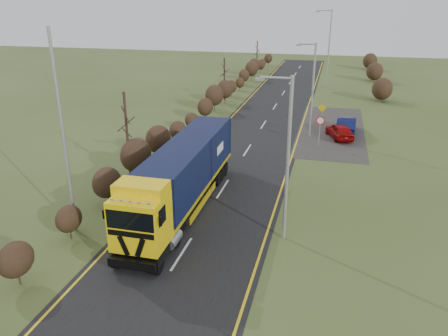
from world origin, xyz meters
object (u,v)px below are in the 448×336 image
car_red_hatchback (339,131)px  car_blue_sedan (346,125)px  speed_sign (320,125)px  streetlight_near (286,154)px  lorry (183,174)px

car_red_hatchback → car_blue_sedan: size_ratio=0.83×
speed_sign → car_red_hatchback: bearing=59.3°
streetlight_near → speed_sign: 16.06m
car_blue_sedan → streetlight_near: streetlight_near is taller
lorry → streetlight_near: 6.70m
car_red_hatchback → car_blue_sedan: 1.77m
lorry → car_blue_sedan: bearing=62.7°
car_red_hatchback → lorry: bearing=43.4°
car_red_hatchback → speed_sign: speed_sign is taller
lorry → car_red_hatchback: lorry is taller
streetlight_near → speed_sign: (1.07, 15.78, -2.75)m
car_blue_sedan → streetlight_near: (-3.31, -20.23, 3.80)m
lorry → speed_sign: lorry is taller
streetlight_near → car_blue_sedan: bearing=80.7°
car_red_hatchback → speed_sign: bearing=40.2°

